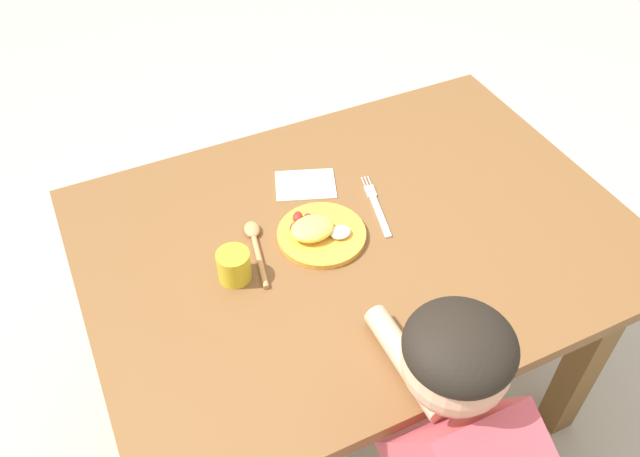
{
  "coord_description": "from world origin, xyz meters",
  "views": [
    {
      "loc": [
        -0.56,
        -0.95,
        1.86
      ],
      "look_at": [
        -0.09,
        0.03,
        0.76
      ],
      "focal_mm": 36.29,
      "sensor_mm": 36.0,
      "label": 1
    }
  ],
  "objects_px": {
    "plate": "(318,232)",
    "fork": "(377,207)",
    "drinking_cup": "(234,266)",
    "spoon": "(255,243)"
  },
  "relations": [
    {
      "from": "plate",
      "to": "fork",
      "type": "xyz_separation_m",
      "value": [
        0.18,
        0.03,
        -0.01
      ]
    },
    {
      "from": "plate",
      "to": "fork",
      "type": "height_order",
      "value": "plate"
    },
    {
      "from": "spoon",
      "to": "drinking_cup",
      "type": "relative_size",
      "value": 2.82
    },
    {
      "from": "spoon",
      "to": "drinking_cup",
      "type": "xyz_separation_m",
      "value": [
        -0.08,
        -0.07,
        0.03
      ]
    },
    {
      "from": "fork",
      "to": "drinking_cup",
      "type": "xyz_separation_m",
      "value": [
        -0.4,
        -0.06,
        0.03
      ]
    },
    {
      "from": "plate",
      "to": "drinking_cup",
      "type": "height_order",
      "value": "drinking_cup"
    },
    {
      "from": "plate",
      "to": "drinking_cup",
      "type": "distance_m",
      "value": 0.23
    },
    {
      "from": "fork",
      "to": "drinking_cup",
      "type": "bearing_deg",
      "value": 112.4
    },
    {
      "from": "plate",
      "to": "fork",
      "type": "relative_size",
      "value": 0.95
    },
    {
      "from": "plate",
      "to": "drinking_cup",
      "type": "relative_size",
      "value": 2.83
    }
  ]
}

